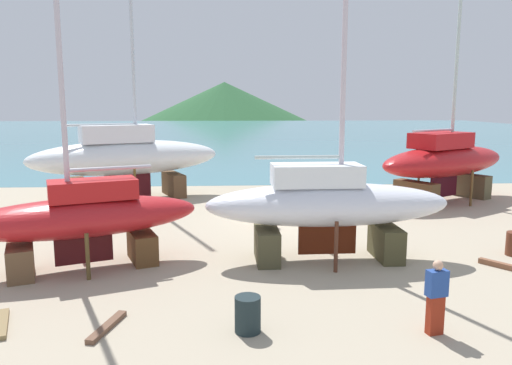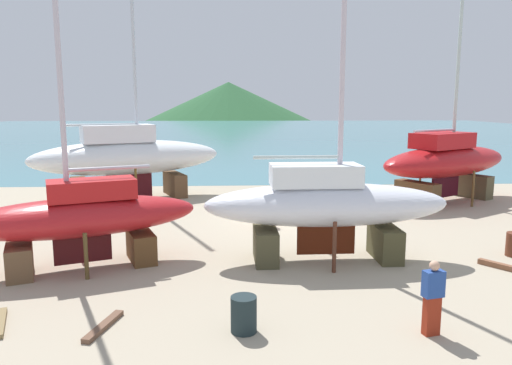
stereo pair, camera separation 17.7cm
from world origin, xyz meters
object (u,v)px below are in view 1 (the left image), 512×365
(sailboat_large_starboard, at_px, (126,157))
(sailboat_small_center, at_px, (327,204))
(sailboat_mid_port, at_px, (445,161))
(barrel_tipped_left, at_px, (267,216))
(sailboat_far_slipway, at_px, (83,217))
(worker, at_px, (436,296))
(barrel_rust_near, at_px, (248,314))

(sailboat_large_starboard, bearing_deg, sailboat_small_center, -74.76)
(sailboat_mid_port, bearing_deg, barrel_tipped_left, 175.05)
(sailboat_far_slipway, relative_size, barrel_tipped_left, 14.70)
(sailboat_small_center, distance_m, sailboat_far_slipway, 7.45)
(sailboat_small_center, xyz_separation_m, sailboat_far_slipway, (-7.43, -0.46, -0.21))
(sailboat_small_center, bearing_deg, sailboat_large_starboard, 127.34)
(worker, bearing_deg, barrel_rust_near, 72.12)
(worker, bearing_deg, sailboat_large_starboard, 18.43)
(sailboat_large_starboard, relative_size, barrel_tipped_left, 18.72)
(sailboat_large_starboard, xyz_separation_m, sailboat_far_slipway, (0.98, -10.90, -0.64))
(sailboat_far_slipway, distance_m, sailboat_mid_port, 17.97)
(worker, bearing_deg, sailboat_mid_port, -37.76)
(worker, bearing_deg, barrel_tipped_left, 3.54)
(barrel_rust_near, bearing_deg, sailboat_small_center, 61.40)
(sailboat_mid_port, bearing_deg, sailboat_far_slipway, -179.59)
(sailboat_small_center, xyz_separation_m, sailboat_large_starboard, (-8.41, 10.45, 0.42))
(sailboat_small_center, height_order, sailboat_large_starboard, sailboat_large_starboard)
(sailboat_small_center, distance_m, sailboat_mid_port, 11.98)
(sailboat_small_center, distance_m, worker, 5.46)
(sailboat_large_starboard, distance_m, sailboat_mid_port, 16.25)
(sailboat_large_starboard, xyz_separation_m, worker, (9.78, -15.64, -1.38))
(sailboat_large_starboard, distance_m, barrel_rust_near, 16.48)
(sailboat_mid_port, distance_m, barrel_rust_near, 17.54)
(sailboat_small_center, height_order, barrel_tipped_left, sailboat_small_center)
(sailboat_far_slipway, bearing_deg, worker, 130.16)
(sailboat_mid_port, relative_size, worker, 7.95)
(worker, bearing_deg, sailboat_far_slipway, 48.13)
(sailboat_large_starboard, bearing_deg, barrel_tipped_left, -65.23)
(sailboat_far_slipway, bearing_deg, barrel_tipped_left, -162.01)
(sailboat_far_slipway, relative_size, worker, 7.37)
(sailboat_large_starboard, height_order, sailboat_far_slipway, sailboat_large_starboard)
(worker, xyz_separation_m, barrel_tipped_left, (-2.95, 9.57, -0.44))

